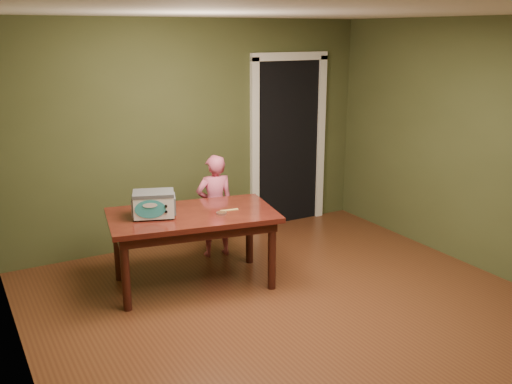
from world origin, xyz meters
TOP-DOWN VIEW (x-y plane):
  - floor at (0.00, 0.00)m, footprint 5.00×5.00m
  - room_shell at (0.00, 0.00)m, footprint 4.52×5.02m
  - doorway at (1.30, 2.78)m, footprint 1.10×0.66m
  - dining_table at (-0.57, 1.27)m, footprint 1.74×1.18m
  - toy_oven at (-0.93, 1.33)m, footprint 0.46×0.38m
  - baking_pan at (-0.34, 1.10)m, footprint 0.10×0.10m
  - spatula at (-0.22, 1.17)m, footprint 0.18×0.05m
  - child at (-0.04, 1.87)m, footprint 0.46×0.33m

SIDE VIEW (x-z plane):
  - floor at x=0.00m, z-range 0.00..0.00m
  - child at x=-0.04m, z-range 0.00..1.16m
  - dining_table at x=-0.57m, z-range 0.28..1.03m
  - spatula at x=-0.22m, z-range 0.75..0.76m
  - baking_pan at x=-0.34m, z-range 0.75..0.77m
  - toy_oven at x=-0.93m, z-range 0.76..1.01m
  - doorway at x=1.30m, z-range -0.07..2.18m
  - room_shell at x=0.00m, z-range 0.40..3.01m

